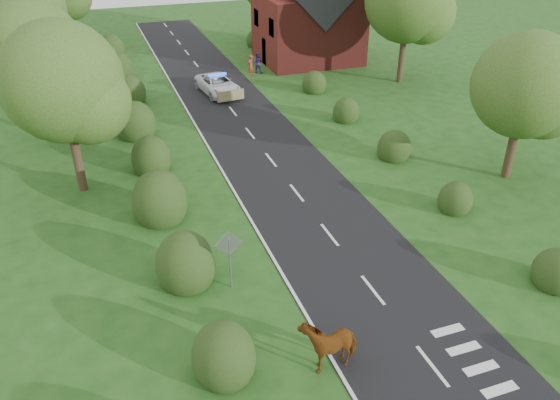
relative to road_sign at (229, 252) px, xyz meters
name	(u,v)px	position (x,y,z in m)	size (l,w,h in m)	color
ground	(373,290)	(5.00, -2.00, -1.65)	(120.00, 120.00, 0.00)	#1E4A17
road	(255,140)	(5.00, 13.00, -1.64)	(6.00, 70.00, 0.02)	black
road_markings	(239,157)	(3.40, 10.93, -1.63)	(4.96, 70.00, 0.01)	white
hedgerow_left	(153,168)	(-1.51, 9.69, -0.91)	(2.75, 50.41, 3.00)	#213916
hedgerow_right	(383,140)	(11.60, 9.21, -1.10)	(2.10, 45.78, 2.10)	#213916
tree_left_a	(68,87)	(-4.75, 9.86, 3.69)	(5.74, 5.60, 8.38)	#332316
tree_left_b	(39,53)	(-6.25, 17.86, 3.39)	(5.74, 5.60, 8.07)	#332316
tree_right_a	(531,90)	(16.23, 3.87, 3.09)	(5.33, 5.20, 7.56)	#332316
tree_right_b	(412,2)	(19.29, 19.84, 4.28)	(6.56, 6.40, 9.40)	#332316
road_sign	(229,252)	(0.00, 0.00, 0.00)	(1.06, 0.08, 2.53)	gray
house	(308,16)	(14.49, 28.00, 2.13)	(8.00, 7.40, 9.17)	maroon
cow	(329,344)	(1.96, -4.65, -0.92)	(1.10, 2.08, 1.48)	brown
police_van	(218,85)	(4.98, 21.94, -0.98)	(2.81, 5.10, 1.49)	white
pedestrian_red	(250,65)	(8.49, 25.33, -0.81)	(0.62, 0.40, 1.69)	#9E2E22
pedestrian_purple	(258,63)	(9.26, 25.84, -0.80)	(0.83, 0.65, 1.70)	#332054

